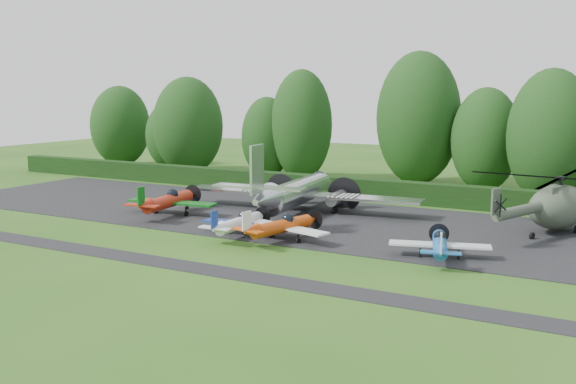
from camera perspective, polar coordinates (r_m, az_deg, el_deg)
The scene contains 18 objects.
ground at distance 43.57m, azimuth -4.47°, elevation -4.69°, with size 160.00×160.00×0.00m, color #244C15.
apron at distance 52.03m, azimuth 1.53°, elevation -2.40°, with size 70.00×18.00×0.01m, color black.
taxiway_verge at distance 38.85m, azimuth -9.32°, elevation -6.50°, with size 70.00×2.00×0.00m, color black.
hedgerow at distance 61.87m, azimuth 6.16°, elevation -0.61°, with size 90.00×1.60×2.00m, color black.
transport_plane at distance 53.73m, azimuth 0.64°, elevation -0.02°, with size 20.81×15.95×6.67m.
light_plane_red at distance 53.91m, azimuth -10.57°, elevation -0.79°, with size 7.87×8.27×3.02m.
light_plane_white at distance 45.62m, azimuth -4.31°, elevation -2.75°, with size 6.36×6.69×2.44m.
light_plane_orange at distance 44.13m, azimuth -0.53°, elevation -3.04°, with size 6.78×7.13×2.61m.
light_plane_blue at distance 40.54m, azimuth 13.35°, elevation -4.52°, with size 6.18×6.50×2.38m.
helicopter at distance 50.48m, azimuth 22.91°, elevation -0.90°, with size 12.91×15.12×4.16m.
tree_0 at distance 63.77m, azimuth 22.26°, elevation 4.64°, with size 7.73×7.73×12.35m.
tree_1 at distance 71.65m, azimuth 11.51°, elevation 6.42°, with size 9.12×9.12×14.53m.
tree_2 at distance 80.02m, azimuth -8.88°, elevation 5.83°, with size 8.58×8.58×11.95m.
tree_3 at distance 84.09m, azimuth -10.13°, elevation 4.97°, with size 7.16×7.16×9.10m.
tree_5 at distance 75.77m, azimuth -1.89°, elevation 4.85°, with size 5.98×5.98×9.57m.
tree_6 at distance 91.06m, azimuth -14.68°, elevation 5.70°, with size 8.03×8.03×10.91m.
tree_9 at distance 73.83m, azimuth 1.22°, elevation 5.96°, with size 7.03×7.03×12.70m.
tree_10 at distance 68.47m, azimuth 17.14°, elevation 4.45°, with size 6.87×6.87×10.64m.
Camera 1 is at (23.12, -35.45, 10.35)m, focal length 40.00 mm.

